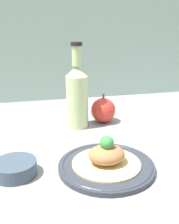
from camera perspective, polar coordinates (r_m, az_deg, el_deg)
The scene contains 7 objects.
ground_plane at distance 78.61cm, azimuth 2.63°, elevation -8.56°, with size 180.00×110.00×4.00cm, color gray.
wall_backsplash at distance 122.32cm, azimuth -4.47°, elevation 21.46°, with size 180.00×3.00×80.00cm.
plate at distance 65.99cm, azimuth 3.67°, elevation -11.55°, with size 23.72×23.72×1.46cm.
plated_food at distance 64.67cm, azimuth 3.72°, elevation -9.48°, with size 16.90×16.90×7.49cm.
cider_bottle at distance 87.95cm, azimuth -2.70°, elevation 3.77°, with size 7.46×7.46×28.54cm.
apple at distance 94.22cm, azimuth 3.00°, elevation 0.40°, with size 8.86×8.86×10.55cm.
dipping_bowl at distance 65.31cm, azimuth -15.90°, elevation -11.69°, with size 10.22×10.22×3.45cm.
Camera 1 is at (-19.70, -67.07, 33.96)cm, focal length 42.00 mm.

